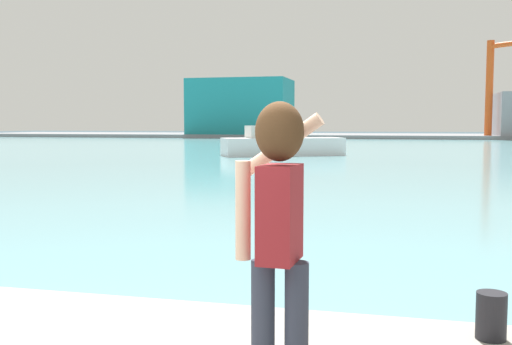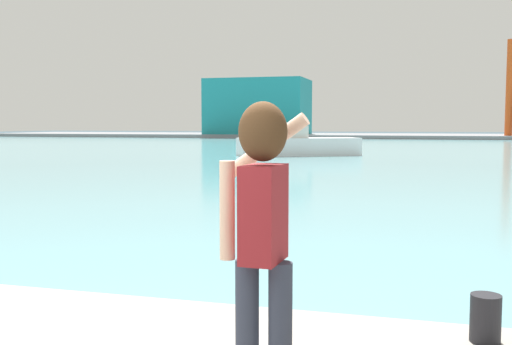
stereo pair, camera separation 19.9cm
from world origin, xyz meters
name	(u,v)px [view 2 (the right image)]	position (x,y,z in m)	size (l,w,h in m)	color
ground_plane	(397,149)	(0.00, 50.00, 0.00)	(220.00, 220.00, 0.00)	#334751
harbor_water	(398,148)	(0.00, 52.00, 0.01)	(140.00, 100.00, 0.02)	#6BA8B2
far_shore_dock	(408,136)	(0.00, 92.00, 0.27)	(140.00, 20.00, 0.53)	gray
person_photographer	(262,219)	(1.06, 0.33, 1.67)	(0.53, 0.55, 1.74)	#2D3342
harbor_bollard	(485,318)	(2.42, 1.64, 0.79)	(0.22, 0.22, 0.35)	black
boat_moored	(296,144)	(-6.30, 36.97, 0.79)	(8.53, 6.20, 2.06)	white
warehouse_left	(258,107)	(-23.17, 88.53, 4.88)	(15.60, 10.03, 8.69)	teal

